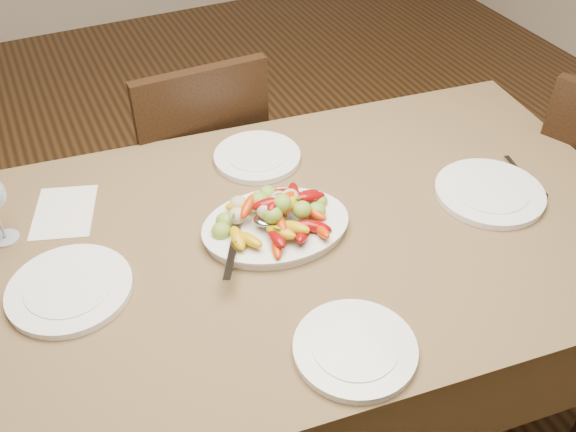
% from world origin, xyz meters
% --- Properties ---
extents(floor, '(6.00, 6.00, 0.00)m').
position_xyz_m(floor, '(0.00, 0.00, 0.00)').
color(floor, '#3B2412').
rests_on(floor, ground).
extents(dining_table, '(1.94, 1.23, 0.76)m').
position_xyz_m(dining_table, '(-0.17, -0.21, 0.38)').
color(dining_table, brown).
rests_on(dining_table, ground).
extents(chair_far, '(0.43, 0.43, 0.95)m').
position_xyz_m(chair_far, '(-0.19, 0.54, 0.47)').
color(chair_far, black).
rests_on(chair_far, ground).
extents(serving_platter, '(0.39, 0.30, 0.02)m').
position_xyz_m(serving_platter, '(-0.19, -0.19, 0.77)').
color(serving_platter, white).
rests_on(serving_platter, dining_table).
extents(roasted_vegetables, '(0.31, 0.23, 0.09)m').
position_xyz_m(roasted_vegetables, '(-0.19, -0.19, 0.83)').
color(roasted_vegetables, '#770606').
rests_on(roasted_vegetables, serving_platter).
extents(serving_spoon, '(0.28, 0.18, 0.03)m').
position_xyz_m(serving_spoon, '(-0.26, -0.22, 0.81)').
color(serving_spoon, '#9EA0A8').
rests_on(serving_spoon, serving_platter).
extents(plate_left, '(0.28, 0.28, 0.02)m').
position_xyz_m(plate_left, '(-0.69, -0.18, 0.77)').
color(plate_left, white).
rests_on(plate_left, dining_table).
extents(plate_right, '(0.29, 0.29, 0.02)m').
position_xyz_m(plate_right, '(0.39, -0.30, 0.77)').
color(plate_right, white).
rests_on(plate_right, dining_table).
extents(plate_far, '(0.25, 0.25, 0.02)m').
position_xyz_m(plate_far, '(-0.11, 0.12, 0.77)').
color(plate_far, white).
rests_on(plate_far, dining_table).
extents(plate_near, '(0.26, 0.26, 0.02)m').
position_xyz_m(plate_near, '(-0.19, -0.60, 0.77)').
color(plate_near, white).
rests_on(plate_near, dining_table).
extents(menu_card, '(0.21, 0.25, 0.00)m').
position_xyz_m(menu_card, '(-0.66, 0.11, 0.76)').
color(menu_card, silver).
rests_on(menu_card, dining_table).
extents(table_knife, '(0.06, 0.20, 0.01)m').
position_xyz_m(table_knife, '(0.53, -0.29, 0.76)').
color(table_knife, '#9EA0A8').
rests_on(table_knife, dining_table).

